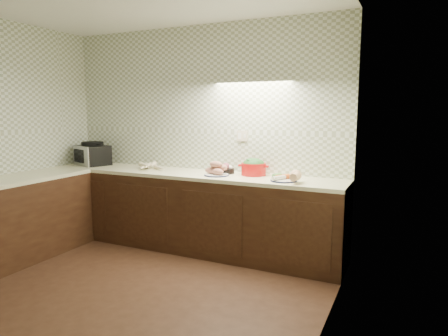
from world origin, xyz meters
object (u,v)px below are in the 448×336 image
at_px(dutch_oven, 254,167).
at_px(veg_plate, 289,177).
at_px(onion_bowl, 227,169).
at_px(toaster_oven, 92,154).
at_px(sweet_potato_plate, 217,170).
at_px(parsnip_pile, 157,166).

height_order(dutch_oven, veg_plate, dutch_oven).
xyz_separation_m(dutch_oven, veg_plate, (0.47, -0.22, -0.05)).
distance_m(onion_bowl, dutch_oven, 0.32).
distance_m(toaster_oven, sweet_potato_plate, 1.86).
bearing_deg(toaster_oven, dutch_oven, 23.24).
bearing_deg(sweet_potato_plate, dutch_oven, 27.66).
height_order(sweet_potato_plate, veg_plate, sweet_potato_plate).
relative_size(toaster_oven, veg_plate, 1.48).
distance_m(parsnip_pile, onion_bowl, 0.93).
height_order(onion_bowl, veg_plate, veg_plate).
xyz_separation_m(toaster_oven, onion_bowl, (1.90, 0.10, -0.10)).
relative_size(parsnip_pile, onion_bowl, 2.60).
height_order(parsnip_pile, onion_bowl, onion_bowl).
bearing_deg(onion_bowl, veg_plate, -14.39).
relative_size(toaster_oven, sweet_potato_plate, 1.81).
xyz_separation_m(parsnip_pile, dutch_oven, (1.24, 0.05, 0.06)).
bearing_deg(toaster_oven, parsnip_pile, 23.76).
relative_size(onion_bowl, dutch_oven, 0.47).
bearing_deg(toaster_oven, veg_plate, 18.15).
bearing_deg(veg_plate, onion_bowl, 165.61).
bearing_deg(sweet_potato_plate, toaster_oven, 177.64).
relative_size(dutch_oven, veg_plate, 0.98).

